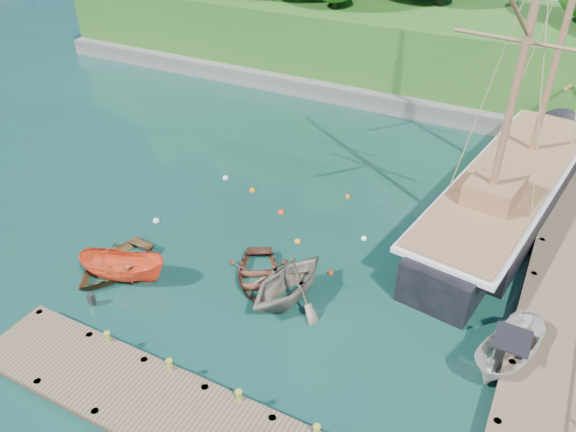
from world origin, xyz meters
name	(u,v)px	position (x,y,z in m)	size (l,w,h in m)	color
ground	(262,305)	(0.00, 0.00, 0.00)	(160.00, 160.00, 0.00)	#0F3224
dock_east	(564,285)	(11.50, 7.00, 0.43)	(3.20, 24.00, 1.10)	#483A29
bollard_0	(111,351)	(-4.00, -5.10, 0.00)	(0.26, 0.26, 0.45)	olive
bollard_1	(172,379)	(-1.00, -5.10, 0.00)	(0.26, 0.26, 0.45)	olive
bollard_2	(240,411)	(2.00, -5.10, 0.00)	(0.26, 0.26, 0.45)	olive
rowboat_0	(114,270)	(-7.41, -1.14, 0.00)	(3.06, 4.29, 0.89)	brown
rowboat_1	(287,299)	(0.78, 0.87, 0.00)	(3.84, 4.45, 2.34)	#6F675A
rowboat_2	(258,280)	(-1.03, 1.36, 0.00)	(2.89, 4.04, 0.84)	#522B1F
motorboat_orange	(126,279)	(-6.49, -1.42, 0.00)	(1.56, 4.13, 1.60)	#EC4820
cabin_boat_white	(505,365)	(10.00, 1.44, 0.00)	(1.62, 4.30, 1.66)	beige
schooner	(506,197)	(7.95, 12.40, 1.03)	(7.20, 25.69, 18.56)	black
mooring_buoy_0	(156,221)	(-8.25, 3.02, 0.00)	(0.36, 0.36, 0.36)	silver
mooring_buoy_1	(281,213)	(-2.74, 6.85, 0.00)	(0.34, 0.34, 0.34)	#F83106
mooring_buoy_2	(298,242)	(-0.73, 4.87, 0.00)	(0.34, 0.34, 0.34)	orange
mooring_buoy_3	(364,239)	(2.16, 6.66, 0.00)	(0.30, 0.30, 0.30)	white
mooring_buoy_4	(252,191)	(-5.30, 8.08, 0.00)	(0.35, 0.35, 0.35)	orange
mooring_buoy_5	(348,197)	(-0.13, 10.03, 0.00)	(0.28, 0.28, 0.28)	orange
mooring_buoy_6	(226,179)	(-7.45, 8.57, 0.00)	(0.35, 0.35, 0.35)	silver
mooring_buoy_7	(330,273)	(1.74, 3.39, 0.00)	(0.28, 0.28, 0.28)	red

